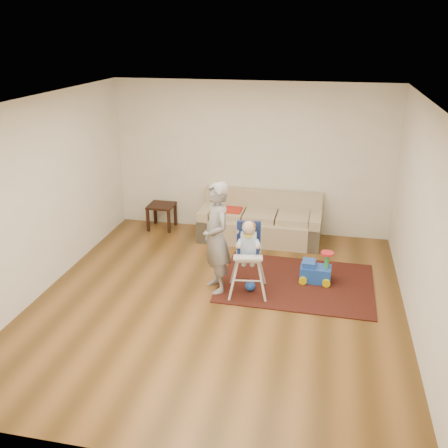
% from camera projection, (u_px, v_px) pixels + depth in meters
% --- Properties ---
extents(ground, '(5.50, 5.50, 0.00)m').
position_uv_depth(ground, '(218.00, 302.00, 6.87)').
color(ground, '#523715').
rests_on(ground, ground).
extents(room_envelope, '(5.04, 5.52, 2.72)m').
position_uv_depth(room_envelope, '(226.00, 160.00, 6.66)').
color(room_envelope, silver).
rests_on(room_envelope, ground).
extents(sofa, '(2.12, 0.88, 0.81)m').
position_uv_depth(sofa, '(260.00, 218.00, 8.77)').
color(sofa, tan).
rests_on(sofa, ground).
extents(side_table, '(0.47, 0.47, 0.47)m').
position_uv_depth(side_table, '(162.00, 216.00, 9.34)').
color(side_table, black).
rests_on(side_table, ground).
extents(area_rug, '(2.25, 1.70, 0.02)m').
position_uv_depth(area_rug, '(296.00, 283.00, 7.37)').
color(area_rug, black).
rests_on(area_rug, ground).
extents(ride_on_toy, '(0.45, 0.33, 0.48)m').
position_uv_depth(ride_on_toy, '(316.00, 266.00, 7.32)').
color(ride_on_toy, blue).
rests_on(ride_on_toy, area_rug).
extents(toy_ball, '(0.15, 0.15, 0.15)m').
position_uv_depth(toy_ball, '(250.00, 286.00, 7.10)').
color(toy_ball, blue).
rests_on(toy_ball, area_rug).
extents(high_chair, '(0.58, 0.58, 1.10)m').
position_uv_depth(high_chair, '(248.00, 259.00, 6.92)').
color(high_chair, silver).
rests_on(high_chair, ground).
extents(adult, '(0.64, 0.70, 1.60)m').
position_uv_depth(adult, '(216.00, 238.00, 6.91)').
color(adult, gray).
rests_on(adult, ground).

